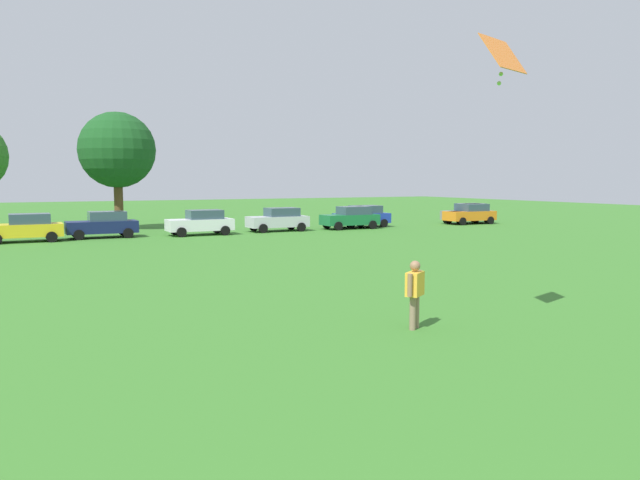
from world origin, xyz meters
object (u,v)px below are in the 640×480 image
(parked_car_silver_4, at_px, (279,219))
(parked_car_blue_6, at_px, (363,216))
(parked_car_gray_7, at_px, (468,213))
(kite, at_px, (503,56))
(parked_car_yellow_1, at_px, (25,228))
(tree_far_right, at_px, (117,150))
(parked_car_navy_2, at_px, (103,224))
(parked_car_orange_8, at_px, (470,214))
(parked_car_green_5, at_px, (351,217))
(parked_car_white_3, at_px, (201,222))
(adult_bystander, at_px, (415,289))

(parked_car_silver_4, relative_size, parked_car_blue_6, 1.00)
(parked_car_gray_7, bearing_deg, kite, 51.10)
(parked_car_yellow_1, height_order, tree_far_right, tree_far_right)
(tree_far_right, bearing_deg, kite, -84.54)
(kite, bearing_deg, parked_car_silver_4, 77.44)
(parked_car_gray_7, bearing_deg, parked_car_navy_2, 0.15)
(parked_car_orange_8, bearing_deg, parked_car_blue_6, -6.31)
(parked_car_silver_4, bearing_deg, tree_far_right, -33.07)
(parked_car_navy_2, relative_size, parked_car_orange_8, 1.00)
(parked_car_gray_7, bearing_deg, parked_car_yellow_1, 1.34)
(parked_car_green_5, bearing_deg, parked_car_gray_7, -176.19)
(parked_car_navy_2, distance_m, parked_car_gray_7, 29.50)
(parked_car_white_3, bearing_deg, parked_car_gray_7, -177.63)
(parked_car_green_5, xyz_separation_m, parked_car_gray_7, (11.84, 0.79, 0.00))
(parked_car_navy_2, height_order, parked_car_orange_8, same)
(parked_car_navy_2, distance_m, tree_far_right, 8.15)
(parked_car_white_3, distance_m, parked_car_green_5, 11.56)
(parked_car_silver_4, distance_m, parked_car_gray_7, 17.57)
(parked_car_silver_4, relative_size, parked_car_orange_8, 1.00)
(kite, distance_m, parked_car_gray_7, 38.86)
(parked_car_yellow_1, height_order, parked_car_green_5, same)
(adult_bystander, height_order, parked_car_gray_7, adult_bystander)
(parked_car_yellow_1, xyz_separation_m, parked_car_green_5, (22.16, 0.01, 0.00))
(parked_car_yellow_1, height_order, parked_car_navy_2, same)
(parked_car_green_5, bearing_deg, parked_car_orange_8, 179.82)
(kite, distance_m, parked_car_orange_8, 37.96)
(adult_bystander, bearing_deg, kite, -63.78)
(parked_car_blue_6, xyz_separation_m, parked_car_gray_7, (10.18, -0.25, 0.00))
(kite, relative_size, parked_car_gray_7, 0.35)
(parked_car_green_5, xyz_separation_m, parked_car_orange_8, (11.42, -0.04, 0.00))
(kite, height_order, parked_car_blue_6, kite)
(adult_bystander, bearing_deg, parked_car_blue_6, 26.72)
(parked_car_green_5, bearing_deg, parked_car_white_3, 0.89)
(parked_car_white_3, xyz_separation_m, parked_car_blue_6, (13.21, 1.22, 0.00))
(parked_car_silver_4, height_order, parked_car_green_5, same)
(adult_bystander, distance_m, kite, 5.96)
(parked_car_silver_4, distance_m, parked_car_orange_8, 17.15)
(adult_bystander, height_order, parked_car_green_5, adult_bystander)
(parked_car_white_3, bearing_deg, tree_far_right, -59.39)
(kite, xyz_separation_m, parked_car_gray_7, (24.13, 29.91, -5.77))
(adult_bystander, xyz_separation_m, parked_car_yellow_1, (-8.11, 28.15, -0.16))
(parked_car_yellow_1, bearing_deg, parked_car_blue_6, -177.48)
(adult_bystander, distance_m, parked_car_blue_6, 33.15)
(parked_car_blue_6, height_order, parked_car_gray_7, same)
(kite, bearing_deg, parked_car_yellow_1, 108.72)
(adult_bystander, distance_m, parked_car_green_5, 31.46)
(parked_car_green_5, relative_size, parked_car_gray_7, 1.00)
(parked_car_navy_2, bearing_deg, parked_car_white_3, 171.69)
(parked_car_blue_6, xyz_separation_m, tree_far_right, (-17.39, 5.84, 4.96))
(parked_car_orange_8, distance_m, tree_far_right, 28.45)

